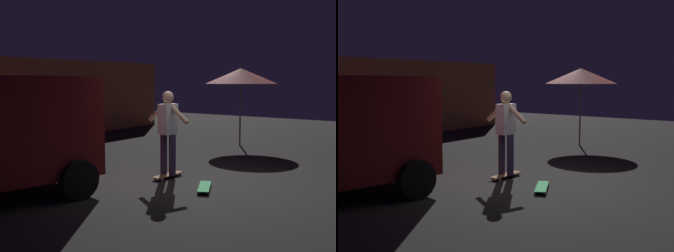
{
  "view_description": "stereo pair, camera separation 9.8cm",
  "coord_description": "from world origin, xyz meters",
  "views": [
    {
      "loc": [
        -6.48,
        -3.93,
        1.97
      ],
      "look_at": [
        0.12,
        0.92,
        1.05
      ],
      "focal_mm": 44.43,
      "sensor_mm": 36.0,
      "label": 1
    },
    {
      "loc": [
        -6.42,
        -4.01,
        1.97
      ],
      "look_at": [
        0.12,
        0.92,
        1.05
      ],
      "focal_mm": 44.43,
      "sensor_mm": 36.0,
      "label": 2
    }
  ],
  "objects": [
    {
      "name": "ground_plane",
      "position": [
        0.0,
        0.0,
        0.0
      ],
      "size": [
        28.0,
        28.0,
        0.0
      ],
      "primitive_type": "plane",
      "color": "black"
    },
    {
      "name": "low_building",
      "position": [
        1.35,
        8.96,
        1.33
      ],
      "size": [
        13.09,
        3.17,
        2.66
      ],
      "color": "#C67A47",
      "rests_on": "ground_plane"
    },
    {
      "name": "patio_umbrella",
      "position": [
        4.82,
        1.68,
        2.07
      ],
      "size": [
        2.1,
        2.1,
        2.3
      ],
      "color": "slate",
      "rests_on": "ground_plane"
    },
    {
      "name": "skateboard_ridden",
      "position": [
        0.12,
        0.92,
        0.06
      ],
      "size": [
        0.79,
        0.24,
        0.07
      ],
      "color": "olive",
      "rests_on": "ground_plane"
    },
    {
      "name": "skateboard_spare",
      "position": [
        -0.24,
        -0.15,
        0.06
      ],
      "size": [
        0.79,
        0.53,
        0.07
      ],
      "color": "green",
      "rests_on": "ground_plane"
    },
    {
      "name": "skater",
      "position": [
        0.12,
        0.92,
        1.04
      ],
      "size": [
        0.39,
        0.98,
        1.67
      ],
      "color": "#382D4C",
      "rests_on": "skateboard_ridden"
    }
  ]
}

